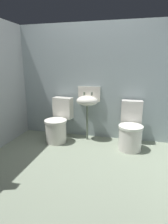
# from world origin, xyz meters

# --- Properties ---
(ground_plane) EXTENTS (3.30, 2.54, 0.08)m
(ground_plane) POSITION_xyz_m (0.00, 0.00, -0.04)
(ground_plane) COLOR gray
(wall_back) EXTENTS (3.30, 0.10, 2.11)m
(wall_back) POSITION_xyz_m (0.00, 1.12, 1.06)
(wall_back) COLOR #95A3A6
(wall_back) RESTS_ON ground
(toilet_left) EXTENTS (0.45, 0.63, 0.78)m
(toilet_left) POSITION_xyz_m (-0.61, 0.72, 0.32)
(toilet_left) COLOR silver
(toilet_left) RESTS_ON ground
(toilet_right) EXTENTS (0.40, 0.59, 0.78)m
(toilet_right) POSITION_xyz_m (0.70, 0.72, 0.32)
(toilet_right) COLOR silver
(toilet_right) RESTS_ON ground
(sink) EXTENTS (0.42, 0.35, 0.99)m
(sink) POSITION_xyz_m (-0.09, 0.91, 0.75)
(sink) COLOR #5D6758
(sink) RESTS_ON ground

